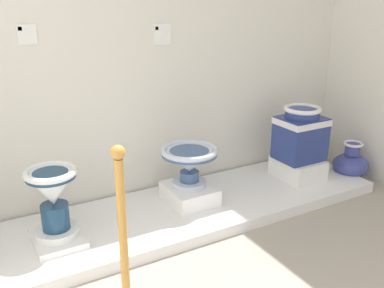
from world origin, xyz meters
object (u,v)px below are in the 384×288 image
object	(u,v)px
decorative_vase_spare	(351,164)
stanchion_post_near_left	(126,281)
antique_toilet_squat_floral	(189,160)
info_placard_first	(27,34)
plinth_block_rightmost	(58,238)
info_placard_second	(162,34)
antique_toilet_rightmost	(53,194)
antique_toilet_slender_white	(301,132)
plinth_block_slender_white	(298,168)
plinth_block_squat_floral	(189,194)

from	to	relation	value
decorative_vase_spare	stanchion_post_near_left	bearing A→B (deg)	-162.27
antique_toilet_squat_floral	stanchion_post_near_left	distance (m)	1.27
antique_toilet_squat_floral	info_placard_first	xyz separation A→B (m)	(-0.95, 0.38, 0.90)
decorative_vase_spare	stanchion_post_near_left	size ratio (longest dim) A/B	0.36
plinth_block_rightmost	info_placard_second	world-z (taller)	info_placard_second
stanchion_post_near_left	antique_toilet_rightmost	bearing A→B (deg)	98.22
antique_toilet_slender_white	decorative_vase_spare	bearing A→B (deg)	-12.79
plinth_block_rightmost	plinth_block_slender_white	world-z (taller)	plinth_block_slender_white
antique_toilet_rightmost	plinth_block_slender_white	size ratio (longest dim) A/B	1.17
info_placard_first	plinth_block_slender_white	bearing A→B (deg)	-12.52
antique_toilet_rightmost	plinth_block_squat_floral	xyz separation A→B (m)	(0.99, 0.07, -0.26)
antique_toilet_slender_white	decorative_vase_spare	world-z (taller)	antique_toilet_slender_white
antique_toilet_rightmost	plinth_block_slender_white	bearing A→B (deg)	0.30
plinth_block_slender_white	antique_toilet_squat_floral	bearing A→B (deg)	176.90
plinth_block_squat_floral	info_placard_second	world-z (taller)	info_placard_second
plinth_block_squat_floral	antique_toilet_slender_white	world-z (taller)	antique_toilet_slender_white
info_placard_second	plinth_block_slender_white	bearing A→B (deg)	-23.05
plinth_block_slender_white	info_placard_first	size ratio (longest dim) A/B	3.07
plinth_block_slender_white	info_placard_first	world-z (taller)	info_placard_first
plinth_block_rightmost	plinth_block_squat_floral	bearing A→B (deg)	3.79
decorative_vase_spare	info_placard_first	bearing A→B (deg)	167.42
antique_toilet_slender_white	antique_toilet_squat_floral	bearing A→B (deg)	176.90
info_placard_first	stanchion_post_near_left	world-z (taller)	info_placard_first
antique_toilet_slender_white	info_placard_second	distance (m)	1.37
plinth_block_squat_floral	info_placard_first	size ratio (longest dim) A/B	3.08
info_placard_second	antique_toilet_squat_floral	bearing A→B (deg)	-88.29
plinth_block_squat_floral	plinth_block_slender_white	bearing A→B (deg)	-3.10
plinth_block_slender_white	antique_toilet_slender_white	bearing A→B (deg)	0.00
antique_toilet_rightmost	info_placard_first	bearing A→B (deg)	85.67
antique_toilet_rightmost	plinth_block_squat_floral	size ratio (longest dim) A/B	1.17
plinth_block_squat_floral	plinth_block_slender_white	distance (m)	1.02
plinth_block_rightmost	info_placard_first	xyz separation A→B (m)	(0.03, 0.45, 1.21)
antique_toilet_rightmost	plinth_block_rightmost	bearing A→B (deg)	90.00
info_placard_first	info_placard_second	distance (m)	0.94
info_placard_second	stanchion_post_near_left	xyz separation A→B (m)	(-0.85, -1.32, -0.97)
plinth_block_squat_floral	antique_toilet_slender_white	distance (m)	1.07
antique_toilet_slender_white	info_placard_first	size ratio (longest dim) A/B	3.58
info_placard_first	decorative_vase_spare	bearing A→B (deg)	-12.58
antique_toilet_squat_floral	antique_toilet_slender_white	size ratio (longest dim) A/B	0.94
plinth_block_rightmost	decorative_vase_spare	world-z (taller)	decorative_vase_spare
antique_toilet_rightmost	info_placard_first	size ratio (longest dim) A/B	3.60
plinth_block_slender_white	decorative_vase_spare	size ratio (longest dim) A/B	1.11
plinth_block_squat_floral	info_placard_first	bearing A→B (deg)	158.15
plinth_block_rightmost	info_placard_first	bearing A→B (deg)	85.67
antique_toilet_squat_floral	stanchion_post_near_left	bearing A→B (deg)	-132.63
plinth_block_rightmost	plinth_block_slender_white	xyz separation A→B (m)	(2.00, 0.01, 0.06)
info_placard_second	stanchion_post_near_left	size ratio (longest dim) A/B	0.16
antique_toilet_rightmost	plinth_block_slender_white	xyz separation A→B (m)	(2.00, 0.01, -0.24)
antique_toilet_slender_white	stanchion_post_near_left	world-z (taller)	stanchion_post_near_left
stanchion_post_near_left	antique_toilet_slender_white	bearing A→B (deg)	25.14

